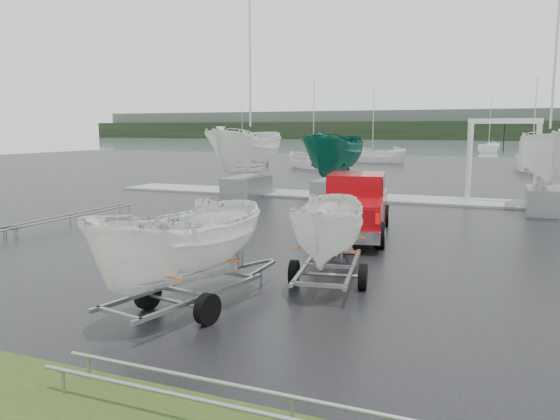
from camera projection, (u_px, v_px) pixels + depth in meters
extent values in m
plane|color=black|center=(280.00, 248.00, 16.76)|extent=(120.00, 120.00, 0.00)
plane|color=slate|center=(473.00, 147.00, 108.11)|extent=(300.00, 300.00, 0.00)
cube|color=gray|center=(375.00, 198.00, 28.63)|extent=(30.00, 3.00, 0.12)
cube|color=black|center=(487.00, 131.00, 171.62)|extent=(300.00, 8.00, 6.00)
cube|color=#4C5651|center=(488.00, 125.00, 178.63)|extent=(300.00, 6.00, 10.00)
cube|color=maroon|center=(354.00, 211.00, 18.74)|extent=(3.06, 6.27, 0.98)
cube|color=maroon|center=(357.00, 186.00, 19.68)|extent=(2.29, 2.67, 0.88)
cube|color=black|center=(357.00, 184.00, 19.67)|extent=(2.28, 2.42, 0.57)
cube|color=silver|center=(344.00, 237.00, 15.84)|extent=(2.09, 0.54, 0.36)
cylinder|color=black|center=(332.00, 214.00, 20.92)|extent=(0.45, 0.87, 0.83)
cylinder|color=black|center=(384.00, 215.00, 20.49)|extent=(0.45, 0.87, 0.83)
cylinder|color=black|center=(316.00, 232.00, 17.12)|extent=(0.45, 0.87, 0.83)
cylinder|color=black|center=(380.00, 235.00, 16.69)|extent=(0.45, 0.87, 0.83)
cube|color=gray|center=(306.00, 265.00, 12.89)|extent=(0.69, 3.56, 0.08)
cube|color=gray|center=(353.00, 268.00, 12.65)|extent=(0.69, 3.56, 0.08)
cylinder|color=gray|center=(328.00, 275.00, 12.60)|extent=(1.59, 0.35, 0.08)
cylinder|color=black|center=(294.00, 273.00, 12.77)|extent=(0.28, 0.62, 0.60)
cylinder|color=black|center=(363.00, 277.00, 12.42)|extent=(0.28, 0.62, 0.60)
imported|color=silver|center=(330.00, 176.00, 12.45)|extent=(1.82, 1.86, 4.18)
cube|color=#F55707|center=(334.00, 237.00, 13.46)|extent=(1.53, 0.30, 0.03)
cube|color=#F55707|center=(325.00, 251.00, 11.91)|extent=(1.53, 0.30, 0.03)
cube|color=gray|center=(164.00, 287.00, 11.07)|extent=(0.79, 3.55, 0.08)
cube|color=gray|center=(204.00, 296.00, 10.47)|extent=(0.79, 3.55, 0.08)
cylinder|color=gray|center=(176.00, 302.00, 10.63)|extent=(1.58, 0.39, 0.08)
cylinder|color=black|center=(148.00, 295.00, 11.07)|extent=(0.29, 0.62, 0.60)
cylinder|color=black|center=(207.00, 309.00, 10.19)|extent=(0.29, 0.62, 0.60)
imported|color=silver|center=(180.00, 176.00, 10.43)|extent=(2.01, 2.05, 4.52)
cube|color=#F55707|center=(210.00, 257.00, 11.35)|extent=(1.53, 0.35, 0.03)
cube|color=#F55707|center=(152.00, 274.00, 10.03)|extent=(1.53, 0.35, 0.03)
cylinder|color=silver|center=(468.00, 164.00, 25.86)|extent=(0.16, 0.58, 3.99)
cylinder|color=silver|center=(470.00, 162.00, 27.33)|extent=(0.16, 0.58, 3.99)
cylinder|color=silver|center=(538.00, 165.00, 24.73)|extent=(0.16, 0.58, 3.99)
cylinder|color=silver|center=(536.00, 163.00, 26.19)|extent=(0.16, 0.58, 3.99)
cube|color=silver|center=(505.00, 121.00, 25.73)|extent=(3.30, 0.25, 0.25)
cube|color=gray|center=(247.00, 187.00, 29.19)|extent=(1.60, 3.20, 1.10)
imported|color=silver|center=(246.00, 112.00, 28.60)|extent=(2.58, 2.65, 6.86)
cylinder|color=#B2B2B7|center=(250.00, 59.00, 28.66)|extent=(0.10, 0.10, 7.00)
cube|color=gray|center=(335.00, 190.00, 27.54)|extent=(1.60, 3.20, 1.10)
imported|color=#0B5343|center=(336.00, 117.00, 27.00)|extent=(2.33, 2.39, 6.19)
cube|color=gray|center=(546.00, 200.00, 23.71)|extent=(1.60, 3.20, 1.10)
imported|color=silver|center=(552.00, 111.00, 23.14)|extent=(2.47, 2.54, 6.58)
cylinder|color=#B2B2B7|center=(556.00, 45.00, 23.19)|extent=(0.10, 0.10, 7.00)
cylinder|color=gray|center=(80.00, 215.00, 20.94)|extent=(0.06, 6.50, 0.06)
cylinder|color=gray|center=(70.00, 214.00, 21.13)|extent=(0.06, 6.50, 0.06)
cylinder|color=gray|center=(277.00, 417.00, 6.29)|extent=(7.00, 0.06, 0.06)
cylinder|color=gray|center=(292.00, 397.00, 6.74)|extent=(7.00, 0.06, 0.06)
imported|color=silver|center=(313.00, 168.00, 50.56)|extent=(3.65, 3.63, 6.84)
cylinder|color=#B2B2B7|center=(314.00, 125.00, 49.97)|extent=(0.08, 0.08, 8.00)
imported|color=silver|center=(372.00, 162.00, 59.63)|extent=(3.19, 3.12, 7.54)
cylinder|color=#B2B2B7|center=(373.00, 125.00, 59.04)|extent=(0.08, 0.08, 8.00)
imported|color=silver|center=(531.00, 171.00, 47.22)|extent=(2.72, 2.79, 6.75)
cylinder|color=#B2B2B7|center=(534.00, 124.00, 46.63)|extent=(0.08, 0.08, 8.00)
imported|color=silver|center=(242.00, 152.00, 86.90)|extent=(3.00, 3.01, 5.68)
cylinder|color=#B2B2B7|center=(242.00, 126.00, 86.31)|extent=(0.08, 0.08, 8.00)
imported|color=silver|center=(488.00, 153.00, 82.42)|extent=(3.05, 3.10, 6.62)
cylinder|color=#B2B2B7|center=(490.00, 126.00, 81.83)|extent=(0.08, 0.08, 8.00)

